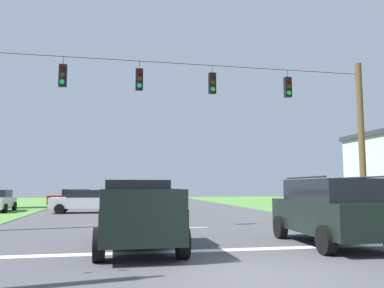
{
  "coord_description": "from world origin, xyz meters",
  "views": [
    {
      "loc": [
        -2.7,
        -7.63,
        1.77
      ],
      "look_at": [
        0.64,
        9.48,
        3.65
      ],
      "focal_mm": 36.58,
      "sensor_mm": 36.0,
      "label": 1
    }
  ],
  "objects_px": {
    "pickup_truck": "(137,214)",
    "distant_car_crossing_white": "(84,201)",
    "suv_black": "(330,210)",
    "distant_car_far_parked": "(76,198)",
    "overhead_signal_span": "(181,127)"
  },
  "relations": [
    {
      "from": "suv_black",
      "to": "distant_car_far_parked",
      "type": "distance_m",
      "value": 24.19
    },
    {
      "from": "distant_car_crossing_white",
      "to": "overhead_signal_span",
      "type": "bearing_deg",
      "value": -64.84
    },
    {
      "from": "overhead_signal_span",
      "to": "pickup_truck",
      "type": "xyz_separation_m",
      "value": [
        -2.17,
        -5.28,
        -3.41
      ]
    },
    {
      "from": "suv_black",
      "to": "distant_car_crossing_white",
      "type": "bearing_deg",
      "value": 117.65
    },
    {
      "from": "distant_car_far_parked",
      "to": "distant_car_crossing_white",
      "type": "bearing_deg",
      "value": -79.93
    },
    {
      "from": "overhead_signal_span",
      "to": "pickup_truck",
      "type": "bearing_deg",
      "value": -112.37
    },
    {
      "from": "overhead_signal_span",
      "to": "distant_car_crossing_white",
      "type": "relative_size",
      "value": 4.13
    },
    {
      "from": "distant_car_far_parked",
      "to": "pickup_truck",
      "type": "bearing_deg",
      "value": -80.18
    },
    {
      "from": "overhead_signal_span",
      "to": "distant_car_far_parked",
      "type": "bearing_deg",
      "value": 109.88
    },
    {
      "from": "suv_black",
      "to": "pickup_truck",
      "type": "bearing_deg",
      "value": 174.32
    },
    {
      "from": "suv_black",
      "to": "distant_car_crossing_white",
      "type": "xyz_separation_m",
      "value": [
        -8.47,
        16.17,
        -0.27
      ]
    },
    {
      "from": "overhead_signal_span",
      "to": "suv_black",
      "type": "height_order",
      "value": "overhead_signal_span"
    },
    {
      "from": "overhead_signal_span",
      "to": "distant_car_crossing_white",
      "type": "height_order",
      "value": "overhead_signal_span"
    },
    {
      "from": "pickup_truck",
      "to": "distant_car_far_parked",
      "type": "bearing_deg",
      "value": 99.82
    },
    {
      "from": "pickup_truck",
      "to": "distant_car_crossing_white",
      "type": "distance_m",
      "value": 15.82
    }
  ]
}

